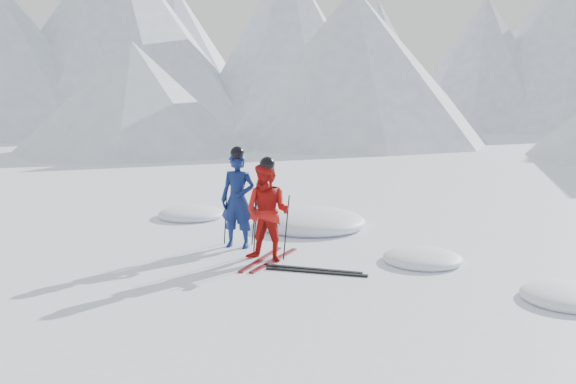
# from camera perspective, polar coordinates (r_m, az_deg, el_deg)

# --- Properties ---
(ground) EXTENTS (160.00, 160.00, 0.00)m
(ground) POSITION_cam_1_polar(r_m,az_deg,el_deg) (10.75, 8.40, -6.56)
(ground) COLOR white
(ground) RESTS_ON ground
(mountain_range) EXTENTS (106.15, 62.94, 15.53)m
(mountain_range) POSITION_cam_1_polar(r_m,az_deg,el_deg) (46.03, 20.23, 13.38)
(mountain_range) COLOR #B2BCD1
(mountain_range) RESTS_ON ground
(skier_blue) EXTENTS (0.68, 0.46, 1.82)m
(skier_blue) POSITION_cam_1_polar(r_m,az_deg,el_deg) (11.55, -4.72, -0.76)
(skier_blue) COLOR #0D1C50
(skier_blue) RESTS_ON ground
(skier_red) EXTENTS (0.94, 0.78, 1.73)m
(skier_red) POSITION_cam_1_polar(r_m,az_deg,el_deg) (10.58, -1.93, -1.92)
(skier_red) COLOR #AC110D
(skier_red) RESTS_ON ground
(pole_blue_left) EXTENTS (0.12, 0.09, 1.21)m
(pole_blue_left) POSITION_cam_1_polar(r_m,az_deg,el_deg) (11.84, -5.85, -2.03)
(pole_blue_left) COLOR black
(pole_blue_left) RESTS_ON ground
(pole_blue_right) EXTENTS (0.12, 0.07, 1.21)m
(pole_blue_right) POSITION_cam_1_polar(r_m,az_deg,el_deg) (11.76, -3.16, -2.07)
(pole_blue_right) COLOR black
(pole_blue_right) RESTS_ON ground
(pole_red_left) EXTENTS (0.12, 0.09, 1.15)m
(pole_red_left) POSITION_cam_1_polar(r_m,az_deg,el_deg) (10.95, -3.09, -3.08)
(pole_red_left) COLOR black
(pole_red_left) RESTS_ON ground
(pole_red_right) EXTENTS (0.12, 0.08, 1.15)m
(pole_red_right) POSITION_cam_1_polar(r_m,az_deg,el_deg) (10.70, -0.16, -3.35)
(pole_red_right) COLOR black
(pole_red_right) RESTS_ON ground
(ski_worn_left) EXTENTS (0.31, 1.70, 0.03)m
(ski_worn_left) POSITION_cam_1_polar(r_m,az_deg,el_deg) (10.80, -2.53, -6.31)
(ski_worn_left) COLOR black
(ski_worn_left) RESTS_ON ground
(ski_worn_right) EXTENTS (0.43, 1.68, 0.03)m
(ski_worn_right) POSITION_cam_1_polar(r_m,az_deg,el_deg) (10.74, -1.29, -6.39)
(ski_worn_right) COLOR black
(ski_worn_right) RESTS_ON ground
(ski_loose_a) EXTENTS (1.70, 0.20, 0.03)m
(ski_loose_a) POSITION_cam_1_polar(r_m,az_deg,el_deg) (10.22, 2.27, -7.22)
(ski_loose_a) COLOR black
(ski_loose_a) RESTS_ON ground
(ski_loose_b) EXTENTS (1.70, 0.14, 0.03)m
(ski_loose_b) POSITION_cam_1_polar(r_m,az_deg,el_deg) (10.06, 2.66, -7.49)
(ski_loose_b) COLOR black
(ski_loose_b) RESTS_ON ground
(snow_lumps) EXTENTS (8.93, 5.75, 0.53)m
(snow_lumps) POSITION_cam_1_polar(r_m,az_deg,el_deg) (12.86, 2.56, -3.86)
(snow_lumps) COLOR white
(snow_lumps) RESTS_ON ground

